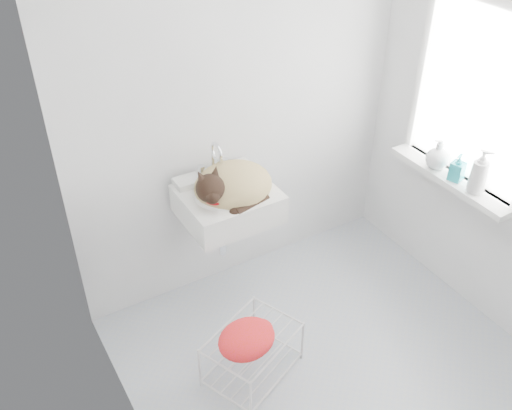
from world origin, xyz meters
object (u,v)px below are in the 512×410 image
bottle_a (474,192)px  bottle_c (435,167)px  sink (228,191)px  wire_rack (252,354)px  cat (231,186)px  bottle_b (455,179)px

bottle_a → bottle_c: bottle_a is taller
sink → wire_rack: 0.94m
cat → bottle_c: (1.22, -0.40, -0.04)m
bottle_c → cat: bearing=161.8°
sink → cat: bearing=-58.0°
cat → bottle_b: size_ratio=2.84×
wire_rack → bottle_b: size_ratio=2.91×
cat → bottle_a: (1.22, -0.71, -0.04)m
bottle_c → wire_rack: bearing=-172.8°
wire_rack → bottle_b: bearing=0.8°
sink → bottle_b: size_ratio=3.16×
sink → bottle_c: (1.23, -0.42, 0.00)m
cat → bottle_b: 1.34m
sink → wire_rack: (-0.19, -0.60, -0.70)m
bottle_c → sink: bearing=161.2°
sink → wire_rack: size_ratio=1.09×
sink → bottle_a: size_ratio=2.34×
wire_rack → bottle_a: size_ratio=2.15×
bottle_b → bottle_c: bottle_c is taller
bottle_b → wire_rack: bearing=-179.2°
sink → wire_rack: bearing=-107.2°
cat → bottle_c: cat is taller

